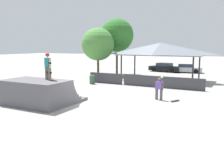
# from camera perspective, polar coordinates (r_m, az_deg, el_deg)

# --- Properties ---
(ground_plane) EXTENTS (160.00, 160.00, 0.00)m
(ground_plane) POSITION_cam_1_polar(r_m,az_deg,el_deg) (15.99, -4.83, -5.01)
(ground_plane) COLOR gray
(quarter_pipe_ramp) EXTENTS (4.25, 4.01, 1.62)m
(quarter_pipe_ramp) POSITION_cam_1_polar(r_m,az_deg,el_deg) (16.97, -16.36, -1.98)
(quarter_pipe_ramp) COLOR #565459
(quarter_pipe_ramp) RESTS_ON ground
(skater_on_deck) EXTENTS (0.74, 0.38, 1.72)m
(skater_on_deck) POSITION_cam_1_polar(r_m,az_deg,el_deg) (16.48, -14.46, 4.35)
(skater_on_deck) COLOR #6B6051
(skater_on_deck) RESTS_ON quarter_pipe_ramp
(skateboard_on_deck) EXTENTS (0.82, 0.41, 0.09)m
(skateboard_on_deck) POSITION_cam_1_polar(r_m,az_deg,el_deg) (16.01, -13.20, 0.92)
(skateboard_on_deck) COLOR green
(skateboard_on_deck) RESTS_ON quarter_pipe_ramp
(bystander_walking) EXTENTS (0.64, 0.26, 1.57)m
(bystander_walking) POSITION_cam_1_polar(r_m,az_deg,el_deg) (17.83, 10.72, -0.82)
(bystander_walking) COLOR #4C4C51
(bystander_walking) RESTS_ON ground
(skateboard_on_ground) EXTENTS (0.55, 0.81, 0.09)m
(skateboard_on_ground) POSITION_cam_1_polar(r_m,az_deg,el_deg) (17.66, 14.18, -3.72)
(skateboard_on_ground) COLOR silver
(skateboard_on_ground) RESTS_ON ground
(barrier_fence) EXTENTS (11.37, 0.12, 1.05)m
(barrier_fence) POSITION_cam_1_polar(r_m,az_deg,el_deg) (23.58, 6.80, 0.76)
(barrier_fence) COLOR #3D3D42
(barrier_fence) RESTS_ON ground
(pavilion_shelter) EXTENTS (9.05, 4.53, 4.10)m
(pavilion_shelter) POSITION_cam_1_polar(r_m,az_deg,el_deg) (28.04, 11.07, 7.83)
(pavilion_shelter) COLOR #2D2D33
(pavilion_shelter) RESTS_ON ground
(tree_beside_pavilion) EXTENTS (4.02, 4.02, 5.95)m
(tree_beside_pavilion) POSITION_cam_1_polar(r_m,az_deg,el_deg) (30.98, -3.24, 9.05)
(tree_beside_pavilion) COLOR brown
(tree_beside_pavilion) RESTS_ON ground
(tree_far_back) EXTENTS (4.34, 4.34, 7.28)m
(tree_far_back) POSITION_cam_1_polar(r_m,az_deg,el_deg) (33.07, 1.14, 11.07)
(tree_far_back) COLOR brown
(tree_far_back) RESTS_ON ground
(trash_bin) EXTENTS (0.52, 0.52, 0.85)m
(trash_bin) POSITION_cam_1_polar(r_m,az_deg,el_deg) (24.89, -4.56, 0.99)
(trash_bin) COLOR #385B3D
(trash_bin) RESTS_ON ground
(parked_car_black) EXTENTS (4.72, 2.36, 1.27)m
(parked_car_black) POSITION_cam_1_polar(r_m,az_deg,el_deg) (37.01, 11.99, 3.68)
(parked_car_black) COLOR black
(parked_car_black) RESTS_ON ground
(parked_car_silver) EXTENTS (4.37, 2.26, 1.27)m
(parked_car_silver) POSITION_cam_1_polar(r_m,az_deg,el_deg) (36.61, 16.63, 3.45)
(parked_car_silver) COLOR #A8AAAF
(parked_car_silver) RESTS_ON ground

